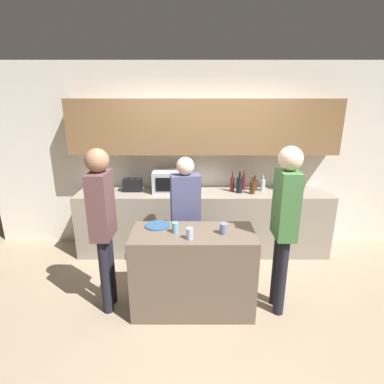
{
  "coord_description": "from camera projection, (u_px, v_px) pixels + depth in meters",
  "views": [
    {
      "loc": [
        -0.16,
        -2.7,
        2.2
      ],
      "look_at": [
        -0.15,
        0.33,
        1.25
      ],
      "focal_mm": 28.0,
      "sensor_mm": 36.0,
      "label": 1
    }
  ],
  "objects": [
    {
      "name": "cup_2",
      "position": [
        174.0,
        228.0,
        3.02
      ],
      "size": [
        0.06,
        0.06,
        0.11
      ],
      "color": "#65ACD0",
      "rests_on": "kitchen_island"
    },
    {
      "name": "back_wall",
      "position": [
        202.0,
        146.0,
        4.37
      ],
      "size": [
        6.4,
        0.4,
        2.7
      ],
      "color": "silver",
      "rests_on": "ground_plane"
    },
    {
      "name": "back_counter",
      "position": [
        202.0,
        221.0,
        4.43
      ],
      "size": [
        3.6,
        0.62,
        0.92
      ],
      "color": "gray",
      "rests_on": "ground_plane"
    },
    {
      "name": "ground_plane",
      "position": [
        206.0,
        311.0,
        3.24
      ],
      "size": [
        14.0,
        14.0,
        0.0
      ],
      "primitive_type": "plane",
      "color": "gray"
    },
    {
      "name": "toaster",
      "position": [
        132.0,
        185.0,
        4.31
      ],
      "size": [
        0.26,
        0.16,
        0.18
      ],
      "color": "black",
      "rests_on": "back_counter"
    },
    {
      "name": "person_right",
      "position": [
        185.0,
        211.0,
        3.55
      ],
      "size": [
        0.37,
        0.24,
        1.57
      ],
      "rotation": [
        0.0,
        0.0,
        -2.98
      ],
      "color": "black",
      "rests_on": "ground_plane"
    },
    {
      "name": "bottle_5",
      "position": [
        262.0,
        185.0,
        4.32
      ],
      "size": [
        0.07,
        0.07,
        0.22
      ],
      "color": "silver",
      "rests_on": "back_counter"
    },
    {
      "name": "bottle_4",
      "position": [
        253.0,
        184.0,
        4.35
      ],
      "size": [
        0.09,
        0.09,
        0.22
      ],
      "color": "#472814",
      "rests_on": "back_counter"
    },
    {
      "name": "plate_on_island",
      "position": [
        156.0,
        225.0,
        3.18
      ],
      "size": [
        0.26,
        0.26,
        0.01
      ],
      "color": "#2D5684",
      "rests_on": "kitchen_island"
    },
    {
      "name": "person_center",
      "position": [
        101.0,
        218.0,
        3.0
      ],
      "size": [
        0.23,
        0.34,
        1.76
      ],
      "rotation": [
        0.0,
        0.0,
        -1.58
      ],
      "color": "black",
      "rests_on": "ground_plane"
    },
    {
      "name": "cup_0",
      "position": [
        189.0,
        234.0,
        2.88
      ],
      "size": [
        0.07,
        0.07,
        0.12
      ],
      "color": "#A7BAD8",
      "rests_on": "kitchen_island"
    },
    {
      "name": "kitchen_island",
      "position": [
        192.0,
        271.0,
        3.18
      ],
      "size": [
        1.27,
        0.56,
        0.9
      ],
      "color": "brown",
      "rests_on": "ground_plane"
    },
    {
      "name": "bottle_3",
      "position": [
        251.0,
        187.0,
        4.19
      ],
      "size": [
        0.07,
        0.07,
        0.24
      ],
      "color": "#472814",
      "rests_on": "back_counter"
    },
    {
      "name": "potted_plant",
      "position": [
        288.0,
        178.0,
        4.28
      ],
      "size": [
        0.14,
        0.14,
        0.4
      ],
      "color": "brown",
      "rests_on": "back_counter"
    },
    {
      "name": "person_left",
      "position": [
        284.0,
        217.0,
        2.98
      ],
      "size": [
        0.23,
        0.34,
        1.78
      ],
      "rotation": [
        0.0,
        0.0,
        1.55
      ],
      "color": "black",
      "rests_on": "ground_plane"
    },
    {
      "name": "bottle_1",
      "position": [
        238.0,
        185.0,
        4.22
      ],
      "size": [
        0.09,
        0.09,
        0.3
      ],
      "color": "black",
      "rests_on": "back_counter"
    },
    {
      "name": "bottle_2",
      "position": [
        242.0,
        182.0,
        4.37
      ],
      "size": [
        0.07,
        0.07,
        0.28
      ],
      "color": "maroon",
      "rests_on": "back_counter"
    },
    {
      "name": "cup_1",
      "position": [
        222.0,
        229.0,
        3.0
      ],
      "size": [
        0.08,
        0.08,
        0.11
      ],
      "color": "#6A77A4",
      "rests_on": "kitchen_island"
    },
    {
      "name": "bottle_0",
      "position": [
        231.0,
        184.0,
        4.29
      ],
      "size": [
        0.06,
        0.06,
        0.29
      ],
      "color": "maroon",
      "rests_on": "back_counter"
    },
    {
      "name": "microwave",
      "position": [
        170.0,
        181.0,
        4.29
      ],
      "size": [
        0.52,
        0.39,
        0.3
      ],
      "color": "#B7BABC",
      "rests_on": "back_counter"
    }
  ]
}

